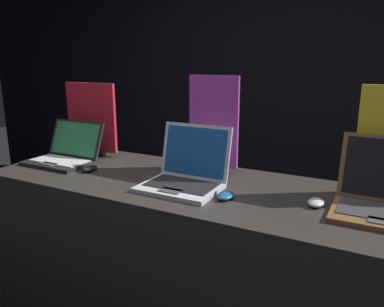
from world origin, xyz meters
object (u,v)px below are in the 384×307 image
object	(u,v)px
mouse_front	(89,168)
laptop_middle	(186,173)
promo_stand_middle	(213,126)
promo_stand_front	(91,121)
laptop_front	(65,153)
mouse_back	(316,202)
mouse_middle	(225,195)

from	to	relation	value
mouse_front	laptop_middle	xyz separation A→B (m)	(0.58, 0.03, 0.05)
mouse_front	promo_stand_middle	bearing A→B (deg)	30.22
promo_stand_front	laptop_middle	size ratio (longest dim) A/B	1.24
mouse_front	laptop_middle	world-z (taller)	laptop_middle
laptop_middle	mouse_front	bearing A→B (deg)	-176.99
laptop_front	promo_stand_front	bearing A→B (deg)	90.00
laptop_front	mouse_back	world-z (taller)	laptop_front
mouse_middle	promo_stand_middle	world-z (taller)	promo_stand_middle
promo_stand_middle	promo_stand_front	bearing A→B (deg)	-178.06
promo_stand_front	mouse_back	size ratio (longest dim) A/B	4.69
mouse_front	promo_stand_middle	xyz separation A→B (m)	(0.58, 0.34, 0.23)
mouse_middle	promo_stand_front	bearing A→B (deg)	161.96
promo_stand_front	mouse_front	bearing A→B (deg)	-51.00
promo_stand_front	mouse_middle	distance (m)	1.14
mouse_front	laptop_front	bearing A→B (deg)	163.90
mouse_middle	mouse_back	distance (m)	0.38
laptop_middle	mouse_middle	xyz separation A→B (m)	(0.23, -0.07, -0.05)
mouse_front	mouse_middle	xyz separation A→B (m)	(0.81, -0.04, -0.00)
laptop_front	mouse_middle	size ratio (longest dim) A/B	3.58
laptop_front	mouse_back	distance (m)	1.43
mouse_front	promo_stand_middle	distance (m)	0.71
mouse_front	promo_stand_front	distance (m)	0.45
mouse_front	mouse_middle	world-z (taller)	mouse_front
promo_stand_middle	mouse_back	size ratio (longest dim) A/B	5.31
laptop_middle	mouse_back	world-z (taller)	laptop_middle
mouse_front	mouse_middle	bearing A→B (deg)	-2.58
laptop_middle	mouse_middle	distance (m)	0.25
promo_stand_front	mouse_back	bearing A→B (deg)	-9.91
promo_stand_front	laptop_middle	distance (m)	0.89
promo_stand_front	promo_stand_middle	bearing A→B (deg)	1.94
mouse_front	mouse_middle	size ratio (longest dim) A/B	0.97
promo_stand_front	mouse_back	world-z (taller)	promo_stand_front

